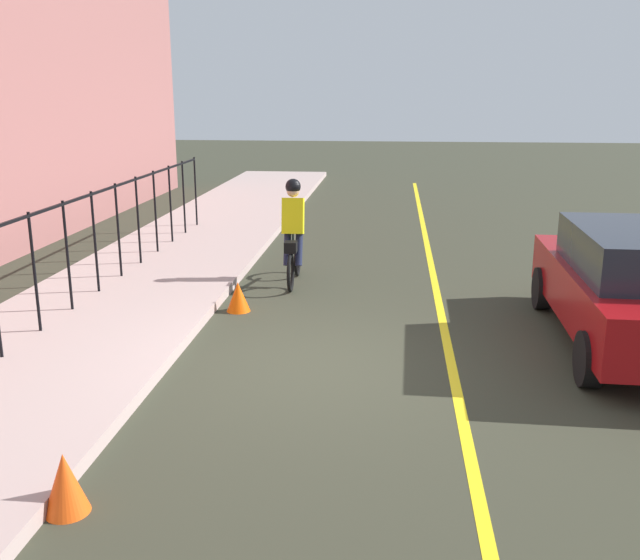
{
  "coord_description": "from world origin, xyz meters",
  "views": [
    {
      "loc": [
        -8.07,
        -0.83,
        3.25
      ],
      "look_at": [
        0.33,
        0.03,
        1.0
      ],
      "focal_mm": 40.02,
      "sensor_mm": 36.0,
      "label": 1
    }
  ],
  "objects": [
    {
      "name": "ground_plane",
      "position": [
        0.0,
        0.0,
        0.0
      ],
      "size": [
        80.0,
        80.0,
        0.0
      ],
      "primitive_type": "plane",
      "color": "#323325"
    },
    {
      "name": "lane_line_centre",
      "position": [
        0.0,
        -1.6,
        0.0
      ],
      "size": [
        36.0,
        0.12,
        0.01
      ],
      "primitive_type": "cube",
      "color": "yellow",
      "rests_on": "ground"
    },
    {
      "name": "sidewalk",
      "position": [
        0.0,
        3.4,
        0.07
      ],
      "size": [
        40.0,
        3.2,
        0.15
      ],
      "primitive_type": "cube",
      "color": "#A9928C",
      "rests_on": "ground"
    },
    {
      "name": "iron_fence",
      "position": [
        1.0,
        3.8,
        1.22
      ],
      "size": [
        14.64,
        0.04,
        1.6
      ],
      "color": "black",
      "rests_on": "sidewalk"
    },
    {
      "name": "cyclist_lead",
      "position": [
        3.72,
        0.83,
        0.91
      ],
      "size": [
        1.71,
        0.37,
        1.83
      ],
      "rotation": [
        0.0,
        0.0,
        0.02
      ],
      "color": "black",
      "rests_on": "ground"
    },
    {
      "name": "patrol_sedan",
      "position": [
        1.15,
        -3.96,
        0.82
      ],
      "size": [
        4.44,
        2.0,
        1.58
      ],
      "rotation": [
        0.0,
        0.0,
        -0.02
      ],
      "color": "maroon",
      "rests_on": "ground"
    },
    {
      "name": "traffic_cone_near",
      "position": [
        2.11,
        1.46,
        0.23
      ],
      "size": [
        0.36,
        0.36,
        0.45
      ],
      "primitive_type": "cone",
      "color": "#ED4D04",
      "rests_on": "ground"
    },
    {
      "name": "traffic_cone_far",
      "position": [
        -3.29,
        1.68,
        0.26
      ],
      "size": [
        0.36,
        0.36,
        0.51
      ],
      "primitive_type": "cone",
      "color": "#F54F12",
      "rests_on": "ground"
    }
  ]
}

